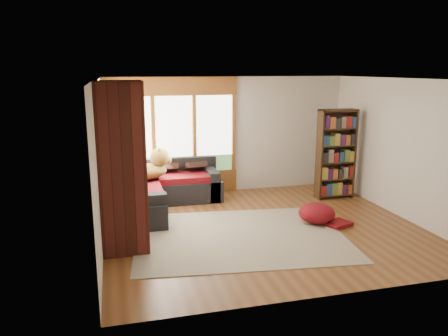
{
  "coord_description": "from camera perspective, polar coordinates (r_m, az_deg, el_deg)",
  "views": [
    {
      "loc": [
        -2.51,
        -6.97,
        2.77
      ],
      "look_at": [
        -0.52,
        0.75,
        0.95
      ],
      "focal_mm": 35.0,
      "sensor_mm": 36.0,
      "label": 1
    }
  ],
  "objects": [
    {
      "name": "wall_left",
      "position": [
        7.12,
        -16.07,
        0.45
      ],
      "size": [
        0.04,
        5.0,
        2.6
      ],
      "primitive_type": "cube",
      "color": "silver",
      "rests_on": "ground"
    },
    {
      "name": "sectional_sofa",
      "position": [
        9.03,
        -10.39,
        -3.21
      ],
      "size": [
        2.2,
        2.2,
        0.8
      ],
      "rotation": [
        0.0,
        0.0,
        0.06
      ],
      "color": "black",
      "rests_on": "ground"
    },
    {
      "name": "brick_chimney",
      "position": [
        6.78,
        -13.18,
        0.0
      ],
      "size": [
        0.7,
        0.7,
        2.6
      ],
      "primitive_type": "cube",
      "color": "#471914",
      "rests_on": "ground"
    },
    {
      "name": "wall_right",
      "position": [
        8.85,
        22.29,
        2.34
      ],
      "size": [
        0.04,
        5.0,
        2.6
      ],
      "primitive_type": "cube",
      "color": "silver",
      "rests_on": "ground"
    },
    {
      "name": "dog_tan",
      "position": [
        8.93,
        -10.0,
        0.02
      ],
      "size": [
        1.06,
        0.71,
        0.55
      ],
      "rotation": [
        0.0,
        0.0,
        0.11
      ],
      "color": "brown",
      "rests_on": "sectional_sofa"
    },
    {
      "name": "windows_back",
      "position": [
        9.63,
        -6.5,
        4.3
      ],
      "size": [
        2.82,
        0.1,
        1.9
      ],
      "color": "#935A25",
      "rests_on": "wall_back"
    },
    {
      "name": "windows_left",
      "position": [
        8.29,
        -15.71,
        2.52
      ],
      "size": [
        0.1,
        2.62,
        1.9
      ],
      "color": "#935A25",
      "rests_on": "wall_left"
    },
    {
      "name": "pouf",
      "position": [
        8.22,
        12.03,
        -5.71
      ],
      "size": [
        0.86,
        0.86,
        0.36
      ],
      "primitive_type": "ellipsoid",
      "rotation": [
        0.0,
        0.0,
        0.36
      ],
      "color": "maroon",
      "rests_on": "area_rug"
    },
    {
      "name": "bookshelf",
      "position": [
        9.72,
        14.42,
        1.77
      ],
      "size": [
        0.83,
        0.28,
        1.93
      ],
      "color": "#3A2413",
      "rests_on": "ground"
    },
    {
      "name": "wall_back",
      "position": [
        9.9,
        0.39,
        4.33
      ],
      "size": [
        5.5,
        0.04,
        2.6
      ],
      "primitive_type": "cube",
      "color": "silver",
      "rests_on": "ground"
    },
    {
      "name": "dog_brindle",
      "position": [
        8.18,
        -11.74,
        -1.77
      ],
      "size": [
        0.49,
        0.77,
        0.41
      ],
      "rotation": [
        0.0,
        0.0,
        1.53
      ],
      "color": "#301E14",
      "rests_on": "sectional_sofa"
    },
    {
      "name": "floor",
      "position": [
        7.91,
        5.06,
        -7.7
      ],
      "size": [
        5.5,
        5.5,
        0.0
      ],
      "primitive_type": "plane",
      "color": "brown",
      "rests_on": "ground"
    },
    {
      "name": "throw_pillows",
      "position": [
        8.97,
        -9.96,
        -0.29
      ],
      "size": [
        1.98,
        1.68,
        0.45
      ],
      "color": "#35241E",
      "rests_on": "sectional_sofa"
    },
    {
      "name": "roller_blind",
      "position": [
        9.06,
        -15.59,
        5.93
      ],
      "size": [
        0.03,
        0.72,
        0.9
      ],
      "primitive_type": "cube",
      "color": "#6B7E54",
      "rests_on": "wall_left"
    },
    {
      "name": "wall_front",
      "position": [
        5.33,
        14.31,
        -3.55
      ],
      "size": [
        5.5,
        0.04,
        2.6
      ],
      "primitive_type": "cube",
      "color": "silver",
      "rests_on": "ground"
    },
    {
      "name": "ceiling",
      "position": [
        7.41,
        5.46,
        11.49
      ],
      "size": [
        5.5,
        5.5,
        0.0
      ],
      "primitive_type": "plane",
      "color": "white"
    },
    {
      "name": "area_rug",
      "position": [
        7.46,
        2.12,
        -8.88
      ],
      "size": [
        3.76,
        3.03,
        0.01
      ],
      "primitive_type": "cube",
      "rotation": [
        0.0,
        0.0,
        -0.11
      ],
      "color": "beige",
      "rests_on": "ground"
    }
  ]
}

